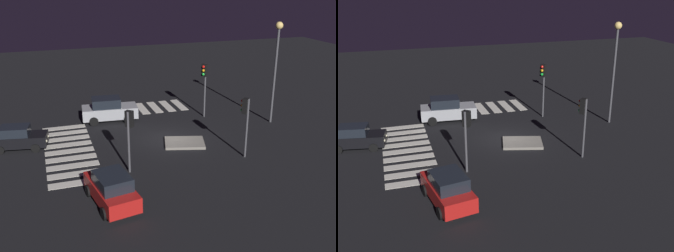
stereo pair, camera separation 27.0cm
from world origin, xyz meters
TOP-DOWN VIEW (x-y plane):
  - ground_plane at (0.00, 0.00)m, footprint 80.00×80.00m
  - traffic_island at (-0.82, 1.21)m, footprint 3.18×2.71m
  - car_black at (10.09, -1.52)m, footprint 3.86×2.20m
  - car_red at (5.42, 7.34)m, footprint 2.41×4.21m
  - car_silver at (3.29, -5.16)m, footprint 4.52×2.37m
  - traffic_light_south at (-4.26, -3.64)m, footprint 0.53×0.54m
  - traffic_light_north at (3.67, 4.04)m, footprint 0.54×0.53m
  - traffic_light_west at (-3.70, 4.27)m, footprint 0.54×0.53m
  - street_lamp at (-8.91, -0.86)m, footprint 0.56×0.56m
  - crosswalk_near at (0.00, -7.34)m, footprint 7.60×3.20m
  - crosswalk_side at (6.92, 0.00)m, footprint 3.20×9.90m

SIDE VIEW (x-z plane):
  - ground_plane at x=0.00m, z-range 0.00..0.00m
  - crosswalk_near at x=0.00m, z-range 0.00..0.02m
  - crosswalk_side at x=6.92m, z-range 0.00..0.02m
  - traffic_island at x=-0.82m, z-range 0.00..0.18m
  - car_black at x=10.09m, z-range -0.01..1.59m
  - car_red at x=5.42m, z-range -0.02..1.73m
  - car_silver at x=3.29m, z-range -0.02..1.90m
  - traffic_light_north at x=3.67m, z-range 0.98..4.78m
  - traffic_light_west at x=-3.70m, z-range 1.01..4.92m
  - traffic_light_south at x=-4.26m, z-range 1.14..5.58m
  - street_lamp at x=-8.91m, z-range 1.41..9.24m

